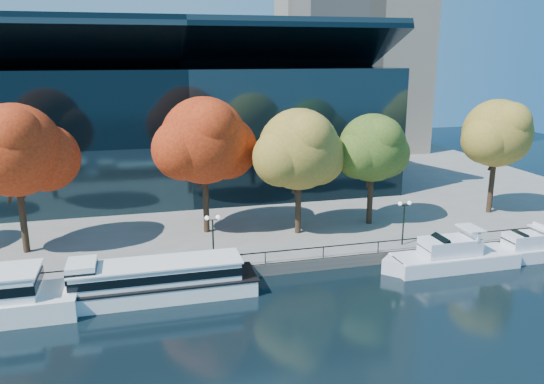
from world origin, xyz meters
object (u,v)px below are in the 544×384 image
object	(u,v)px
tree_5	(498,135)
lamp_1	(213,228)
tree_1	(17,152)
tree_4	(374,149)
cruiser_far	(526,249)
tree_2	(206,142)
tour_boat	(144,280)
lamp_2	(404,213)
cruiser_near	(450,256)
tree_3	(301,151)

from	to	relation	value
tree_5	lamp_1	distance (m)	32.24
tree_5	lamp_1	xyz separation A→B (m)	(-31.04, -6.81, -5.43)
tree_1	tree_4	world-z (taller)	tree_1
cruiser_far	tree_2	world-z (taller)	tree_2
tour_boat	tree_2	world-z (taller)	tree_2
cruiser_far	lamp_2	bearing A→B (deg)	160.45
tree_2	tree_4	distance (m)	16.29
tour_boat	cruiser_near	bearing A→B (deg)	-1.27
cruiser_near	tree_1	bearing A→B (deg)	163.79
tree_2	tree_4	bearing A→B (deg)	-4.97
tour_boat	tree_2	size ratio (longest dim) A/B	1.34
tree_1	lamp_2	bearing A→B (deg)	-11.11
tree_3	lamp_2	size ratio (longest dim) A/B	2.94
tree_2	lamp_1	world-z (taller)	tree_2
tour_boat	lamp_2	size ratio (longest dim) A/B	4.29
cruiser_near	tree_5	xyz separation A→B (m)	(11.60, 10.56, 8.33)
tour_boat	cruiser_far	size ratio (longest dim) A/B	1.85
tree_2	tree_5	xyz separation A→B (m)	(30.39, -1.02, -0.27)
cruiser_far	tree_3	bearing A→B (deg)	153.52
tree_2	tree_5	distance (m)	30.41
tree_2	lamp_2	size ratio (longest dim) A/B	3.20
cruiser_near	lamp_2	bearing A→B (deg)	123.13
cruiser_near	tree_2	distance (m)	23.69
tree_3	lamp_2	bearing A→B (deg)	-34.20
tour_boat	tree_5	xyz separation A→B (m)	(36.63, 10.01, 8.01)
tree_2	tree_4	xyz separation A→B (m)	(16.19, -1.41, -1.12)
tree_4	lamp_1	xyz separation A→B (m)	(-16.84, -6.42, -4.58)
tree_2	tree_4	world-z (taller)	tree_2
tree_2	tree_1	bearing A→B (deg)	-174.50
lamp_1	cruiser_far	bearing A→B (deg)	-7.53
cruiser_near	tree_3	distance (m)	15.91
tree_2	lamp_1	size ratio (longest dim) A/B	3.20
tree_5	tree_1	bearing A→B (deg)	-179.37
tour_boat	tree_3	xyz separation A→B (m)	(14.63, 8.60, 7.52)
tree_4	cruiser_near	bearing A→B (deg)	-75.62
lamp_1	lamp_2	bearing A→B (deg)	0.00
tree_1	tree_4	bearing A→B (deg)	0.20
tree_1	lamp_1	xyz separation A→B (m)	(15.14, -6.31, -5.76)
tour_boat	tree_4	world-z (taller)	tree_4
cruiser_near	tree_1	distance (m)	37.04
tree_4	tree_1	bearing A→B (deg)	-179.80
cruiser_near	lamp_2	xyz separation A→B (m)	(-2.44, 3.74, 2.90)
tree_1	tree_5	size ratio (longest dim) A/B	1.06
tree_2	lamp_2	xyz separation A→B (m)	(16.35, -7.83, -5.69)
cruiser_near	tree_1	size ratio (longest dim) A/B	0.94
tree_3	lamp_1	bearing A→B (deg)	-149.14
cruiser_far	tree_2	bearing A→B (deg)	156.65
tree_2	tour_boat	bearing A→B (deg)	-119.50
tour_boat	cruiser_far	xyz separation A→B (m)	(32.67, -0.39, -0.42)
tour_boat	tree_2	bearing A→B (deg)	60.50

